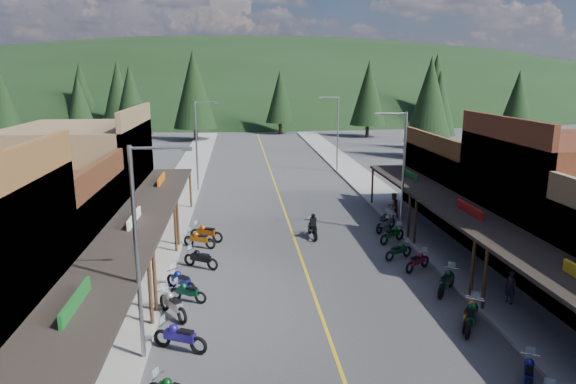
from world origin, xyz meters
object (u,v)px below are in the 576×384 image
object	(u,v)px
pine_4	(369,93)
pine_6	(518,96)
pine_3	(280,96)
pine_5	(436,86)
pine_10	(131,100)
pine_11	(430,100)
pedestrian_east_b	(393,206)
pine_9	(439,103)
bike_east_11	(386,222)
rider_on_bike	(313,228)
pine_7	(81,90)
shop_west_3	(84,178)
streetlight_2	(401,167)
bike_west_11	(206,232)
bike_west_10	(199,238)
streetlight_3	(336,130)
bike_west_7	(188,291)
bike_west_9	(201,258)
bike_east_4	(529,372)
pine_8	(80,111)
bike_east_12	(384,219)
pine_0	(3,98)
bike_east_10	(392,233)
streetlight_0	(140,246)
shop_east_2	(560,203)
pine_1	(118,91)
bike_west_6	(173,303)
bike_east_6	(471,312)
bike_east_5	(472,315)
bike_west_8	(181,280)
pine_2	(194,89)
shop_west_2	(30,236)
pedestrian_east_a	(511,287)
bike_west_5	(180,335)
bike_east_8	(418,260)
shop_east_3	(477,184)
bike_east_7	(447,280)

from	to	relation	value
pine_4	pine_6	bearing A→B (deg)	8.13
pine_3	pine_5	world-z (taller)	pine_5
pine_3	pine_6	size ratio (longest dim) A/B	1.00
pine_10	pine_11	xyz separation A→B (m)	(38.00, -12.00, 0.40)
pedestrian_east_b	pine_9	bearing A→B (deg)	-135.87
bike_east_11	rider_on_bike	bearing A→B (deg)	-123.89
pine_7	shop_west_3	bearing A→B (deg)	-74.28
streetlight_2	bike_west_11	distance (m)	13.09
pine_5	bike_west_10	distance (m)	77.07
streetlight_3	bike_west_7	distance (m)	33.89
streetlight_3	pine_6	xyz separation A→B (m)	(39.05, 34.00, 2.02)
pine_6	bike_west_9	distance (m)	80.05
bike_west_9	bike_east_4	xyz separation A→B (m)	(11.71, -12.06, -0.04)
pine_8	bike_east_12	distance (m)	41.89
pine_10	pine_0	bearing A→B (deg)	151.39
streetlight_2	bike_west_11	bearing A→B (deg)	-178.51
pine_4	bike_east_10	distance (m)	55.44
streetlight_0	shop_east_2	bearing A→B (deg)	20.37
pine_1	bike_west_6	distance (m)	74.98
shop_east_2	bike_east_6	bearing A→B (deg)	-140.65
shop_west_3	pine_9	xyz separation A→B (m)	(37.78, 33.70, 2.86)
pine_10	bike_east_5	distance (m)	60.27
bike_west_8	bike_east_12	world-z (taller)	bike_west_8
pine_2	pine_10	xyz separation A→B (m)	(-8.00, -8.00, -1.21)
streetlight_0	bike_east_11	world-z (taller)	streetlight_0
bike_west_8	bike_east_6	distance (m)	13.28
bike_east_4	rider_on_bike	bearing A→B (deg)	136.66
shop_west_2	streetlight_3	size ratio (longest dim) A/B	1.36
bike_west_9	pine_4	bearing A→B (deg)	8.75
bike_east_4	pedestrian_east_a	world-z (taller)	pedestrian_east_a
streetlight_2	bike_west_8	xyz separation A→B (m)	(-13.31, -7.90, -3.86)
streetlight_2	bike_east_11	xyz separation A→B (m)	(-0.66, 0.64, -3.81)
pine_11	bike_west_5	size ratio (longest dim) A/B	5.55
pedestrian_east_b	bike_east_8	bearing A→B (deg)	60.99
pine_3	bike_west_11	world-z (taller)	pine_3
streetlight_0	pedestrian_east_b	world-z (taller)	streetlight_0
shop_east_3	bike_west_9	size ratio (longest dim) A/B	5.16
pedestrian_east_a	pine_11	bearing A→B (deg)	143.82
shop_east_3	bike_west_11	bearing A→B (deg)	-169.37
bike_west_11	bike_east_4	bearing A→B (deg)	-117.48
bike_east_8	bike_west_6	bearing A→B (deg)	-107.25
shop_west_2	pine_0	size ratio (longest dim) A/B	0.99
pedestrian_east_a	shop_west_3	bearing A→B (deg)	-143.20
bike_west_11	pine_8	bearing A→B (deg)	54.45
pine_6	bike_west_6	size ratio (longest dim) A/B	4.85
shop_west_2	pine_1	world-z (taller)	pine_1
streetlight_3	pine_7	bearing A→B (deg)	130.26
pedestrian_east_a	bike_east_7	bearing A→B (deg)	-146.05
shop_west_2	bike_east_6	xyz separation A→B (m)	(19.80, -6.35, -1.90)
pine_7	bike_east_7	world-z (taller)	pine_7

